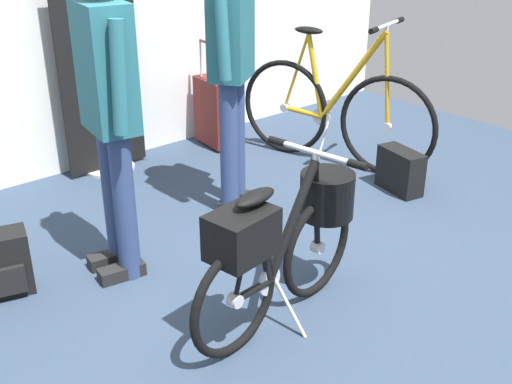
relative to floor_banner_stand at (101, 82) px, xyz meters
name	(u,v)px	position (x,y,z in m)	size (l,w,h in m)	color
ground_plane	(308,316)	(-0.18, -2.22, -0.65)	(6.40, 6.40, 0.00)	#2D3D51
floor_banner_stand	(101,82)	(0.00, 0.00, 0.00)	(0.60, 0.36, 1.47)	#B7B7BC
folding_bike_foreground	(286,237)	(-0.25, -2.13, -0.23)	(1.10, 0.53, 0.79)	black
display_bike_left	(334,111)	(1.32, -0.97, -0.25)	(0.59, 1.49, 1.07)	black
visitor_near_wall	(232,51)	(0.30, -1.07, 0.35)	(0.44, 0.38, 1.73)	navy
visitor_browsing	(108,102)	(-0.61, -1.28, 0.27)	(0.31, 0.53, 1.61)	navy
rolling_suitcase	(215,111)	(0.89, -0.11, -0.37)	(0.22, 0.38, 0.83)	maroon
backpack_on_floor	(401,171)	(1.30, -1.61, -0.51)	(0.23, 0.36, 0.29)	black
handbag_on_floor	(3,264)	(-1.18, -1.09, -0.49)	(0.30, 0.25, 0.33)	black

